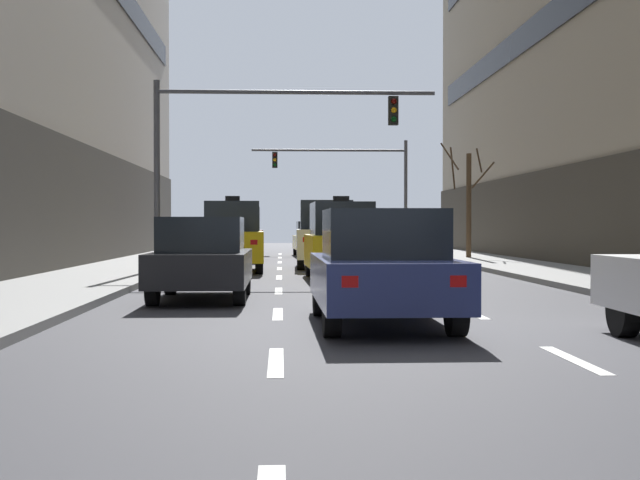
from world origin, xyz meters
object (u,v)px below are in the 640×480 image
object	(u,v)px
taxi_driving_0	(341,241)
car_driving_4	(326,235)
car_driving_1	(239,234)
traffic_signal_1	(357,174)
car_driving_5	(382,268)
taxi_driving_6	(314,239)
car_driving_3	(202,259)
traffic_signal_0	(248,136)
taxi_driving_2	(233,237)
street_tree_0	(468,199)

from	to	relation	value
taxi_driving_0	car_driving_4	size ratio (longest dim) A/B	0.91
car_driving_1	car_driving_4	xyz separation A→B (m)	(3.18, -6.31, 0.05)
car_driving_1	traffic_signal_1	xyz separation A→B (m)	(5.74, 11.04, 3.07)
car_driving_5	traffic_signal_1	world-z (taller)	traffic_signal_1
car_driving_1	taxi_driving_6	size ratio (longest dim) A/B	1.03
car_driving_3	traffic_signal_1	xyz separation A→B (m)	(5.56, 30.05, 3.36)
taxi_driving_0	taxi_driving_6	distance (m)	17.62
taxi_driving_0	traffic_signal_0	size ratio (longest dim) A/B	0.52
taxi_driving_0	car_driving_3	distance (m)	7.11
car_driving_4	taxi_driving_6	size ratio (longest dim) A/B	1.07
taxi_driving_6	traffic_signal_0	size ratio (longest dim) A/B	0.53
traffic_signal_1	car_driving_1	bearing A→B (deg)	-117.48
taxi_driving_0	car_driving_5	distance (m)	10.86
car_driving_1	traffic_signal_0	bearing A→B (deg)	-85.93
car_driving_4	traffic_signal_0	size ratio (longest dim) A/B	0.57
car_driving_3	taxi_driving_6	xyz separation A→B (m)	(3.03, 24.02, 0.02)
traffic_signal_0	taxi_driving_0	bearing A→B (deg)	-44.63
car_driving_1	car_driving_5	xyz separation A→B (m)	(3.12, -23.47, -0.26)
taxi_driving_2	taxi_driving_0	bearing A→B (deg)	-52.39
taxi_driving_2	taxi_driving_6	distance (m)	13.95
taxi_driving_6	traffic_signal_0	bearing A→B (deg)	-99.37
taxi_driving_6	taxi_driving_0	bearing A→B (deg)	-89.78
taxi_driving_2	traffic_signal_1	world-z (taller)	traffic_signal_1
car_driving_3	taxi_driving_2	bearing A→B (deg)	89.93
car_driving_5	taxi_driving_6	xyz separation A→B (m)	(0.09, 28.48, -0.02)
car_driving_5	traffic_signal_1	distance (m)	34.77
car_driving_3	taxi_driving_6	bearing A→B (deg)	82.81
taxi_driving_2	car_driving_5	distance (m)	15.15
taxi_driving_2	car_driving_3	world-z (taller)	taxi_driving_2
taxi_driving_6	traffic_signal_0	distance (m)	15.64
taxi_driving_6	street_tree_0	bearing A→B (deg)	-42.38
car_driving_3	traffic_signal_1	world-z (taller)	traffic_signal_1
car_driving_1	traffic_signal_0	world-z (taller)	traffic_signal_0
traffic_signal_0	car_driving_3	bearing A→B (deg)	-93.45
car_driving_3	traffic_signal_1	size ratio (longest dim) A/B	0.51
car_driving_3	car_driving_4	distance (m)	13.05
car_driving_1	car_driving_3	bearing A→B (deg)	-89.46
taxi_driving_2	traffic_signal_1	distance (m)	20.64
street_tree_0	taxi_driving_2	bearing A→B (deg)	-138.10
car_driving_3	street_tree_0	xyz separation A→B (m)	(9.06, 18.52, 1.73)
taxi_driving_2	car_driving_4	distance (m)	3.77
taxi_driving_6	car_driving_3	bearing A→B (deg)	-97.19
taxi_driving_2	street_tree_0	size ratio (longest dim) A/B	0.96
taxi_driving_2	street_tree_0	bearing A→B (deg)	41.90
taxi_driving_0	car_driving_4	bearing A→B (deg)	90.87
car_driving_5	traffic_signal_1	size ratio (longest dim) A/B	0.53
car_driving_4	traffic_signal_0	distance (m)	5.37
taxi_driving_0	car_driving_4	world-z (taller)	car_driving_4
taxi_driving_0	taxi_driving_2	bearing A→B (deg)	127.61
taxi_driving_2	taxi_driving_6	size ratio (longest dim) A/B	1.03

